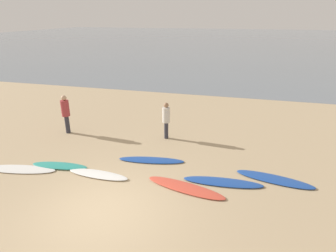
{
  "coord_description": "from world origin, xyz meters",
  "views": [
    {
      "loc": [
        3.46,
        -5.85,
        5.13
      ],
      "look_at": [
        0.48,
        5.32,
        0.6
      ],
      "focal_mm": 30.45,
      "sensor_mm": 36.0,
      "label": 1
    }
  ],
  "objects_px": {
    "surfboard_1": "(60,166)",
    "surfboard_3": "(151,160)",
    "surfboard_4": "(185,188)",
    "surfboard_6": "(274,179)",
    "surfboard_0": "(20,169)",
    "person_1": "(66,111)",
    "surfboard_2": "(98,174)",
    "person_0": "(166,118)",
    "surfboard_5": "(223,182)"
  },
  "relations": [
    {
      "from": "surfboard_1",
      "to": "surfboard_3",
      "type": "bearing_deg",
      "value": 16.57
    },
    {
      "from": "surfboard_4",
      "to": "surfboard_6",
      "type": "bearing_deg",
      "value": 36.89
    },
    {
      "from": "surfboard_1",
      "to": "surfboard_0",
      "type": "bearing_deg",
      "value": -161.96
    },
    {
      "from": "person_1",
      "to": "surfboard_2",
      "type": "bearing_deg",
      "value": 7.26
    },
    {
      "from": "surfboard_0",
      "to": "person_1",
      "type": "height_order",
      "value": "person_1"
    },
    {
      "from": "surfboard_6",
      "to": "person_0",
      "type": "bearing_deg",
      "value": 161.93
    },
    {
      "from": "surfboard_0",
      "to": "surfboard_5",
      "type": "height_order",
      "value": "surfboard_5"
    },
    {
      "from": "surfboard_4",
      "to": "person_1",
      "type": "distance_m",
      "value": 7.0
    },
    {
      "from": "person_0",
      "to": "person_1",
      "type": "xyz_separation_m",
      "value": [
        -4.57,
        -0.57,
        0.09
      ]
    },
    {
      "from": "surfboard_2",
      "to": "surfboard_4",
      "type": "distance_m",
      "value": 3.04
    },
    {
      "from": "surfboard_3",
      "to": "surfboard_5",
      "type": "xyz_separation_m",
      "value": [
        2.73,
        -0.84,
        0.0
      ]
    },
    {
      "from": "surfboard_2",
      "to": "person_0",
      "type": "relative_size",
      "value": 1.34
    },
    {
      "from": "surfboard_1",
      "to": "surfboard_2",
      "type": "height_order",
      "value": "surfboard_1"
    },
    {
      "from": "surfboard_1",
      "to": "person_0",
      "type": "height_order",
      "value": "person_0"
    },
    {
      "from": "surfboard_1",
      "to": "person_1",
      "type": "xyz_separation_m",
      "value": [
        -1.53,
        2.91,
        1.01
      ]
    },
    {
      "from": "surfboard_3",
      "to": "surfboard_4",
      "type": "height_order",
      "value": "surfboard_4"
    },
    {
      "from": "surfboard_4",
      "to": "person_0",
      "type": "xyz_separation_m",
      "value": [
        -1.62,
        3.66,
        0.93
      ]
    },
    {
      "from": "surfboard_3",
      "to": "person_1",
      "type": "xyz_separation_m",
      "value": [
        -4.59,
        1.62,
        1.02
      ]
    },
    {
      "from": "surfboard_2",
      "to": "person_1",
      "type": "bearing_deg",
      "value": 137.68
    },
    {
      "from": "surfboard_3",
      "to": "surfboard_6",
      "type": "relative_size",
      "value": 0.99
    },
    {
      "from": "surfboard_5",
      "to": "person_1",
      "type": "relative_size",
      "value": 1.44
    },
    {
      "from": "surfboard_3",
      "to": "surfboard_4",
      "type": "bearing_deg",
      "value": -51.43
    },
    {
      "from": "surfboard_2",
      "to": "surfboard_0",
      "type": "bearing_deg",
      "value": -170.46
    },
    {
      "from": "surfboard_6",
      "to": "surfboard_5",
      "type": "bearing_deg",
      "value": -148.57
    },
    {
      "from": "surfboard_3",
      "to": "surfboard_5",
      "type": "relative_size",
      "value": 0.96
    },
    {
      "from": "surfboard_4",
      "to": "surfboard_5",
      "type": "xyz_separation_m",
      "value": [
        1.12,
        0.63,
        0.0
      ]
    },
    {
      "from": "surfboard_2",
      "to": "person_1",
      "type": "distance_m",
      "value": 4.52
    },
    {
      "from": "surfboard_2",
      "to": "surfboard_3",
      "type": "distance_m",
      "value": 2.05
    },
    {
      "from": "surfboard_4",
      "to": "person_0",
      "type": "distance_m",
      "value": 4.11
    },
    {
      "from": "surfboard_2",
      "to": "surfboard_3",
      "type": "relative_size",
      "value": 0.9
    },
    {
      "from": "surfboard_2",
      "to": "person_0",
      "type": "distance_m",
      "value": 4.03
    },
    {
      "from": "surfboard_5",
      "to": "person_0",
      "type": "xyz_separation_m",
      "value": [
        -2.75,
        3.03,
        0.93
      ]
    },
    {
      "from": "person_1",
      "to": "surfboard_4",
      "type": "bearing_deg",
      "value": 25.11
    },
    {
      "from": "person_1",
      "to": "surfboard_0",
      "type": "bearing_deg",
      "value": -33.53
    },
    {
      "from": "surfboard_3",
      "to": "person_0",
      "type": "distance_m",
      "value": 2.38
    },
    {
      "from": "surfboard_4",
      "to": "person_0",
      "type": "bearing_deg",
      "value": 126.58
    },
    {
      "from": "surfboard_1",
      "to": "person_0",
      "type": "bearing_deg",
      "value": 42.63
    },
    {
      "from": "surfboard_6",
      "to": "person_0",
      "type": "relative_size",
      "value": 1.52
    },
    {
      "from": "surfboard_5",
      "to": "surfboard_6",
      "type": "xyz_separation_m",
      "value": [
        1.64,
        0.62,
        0.0
      ]
    },
    {
      "from": "surfboard_5",
      "to": "surfboard_0",
      "type": "bearing_deg",
      "value": -176.04
    },
    {
      "from": "surfboard_0",
      "to": "person_0",
      "type": "relative_size",
      "value": 1.59
    },
    {
      "from": "surfboard_0",
      "to": "surfboard_1",
      "type": "xyz_separation_m",
      "value": [
        1.23,
        0.55,
        0.02
      ]
    },
    {
      "from": "surfboard_2",
      "to": "surfboard_4",
      "type": "bearing_deg",
      "value": 1.91
    },
    {
      "from": "surfboard_3",
      "to": "surfboard_1",
      "type": "bearing_deg",
      "value": -166.33
    },
    {
      "from": "surfboard_2",
      "to": "person_1",
      "type": "xyz_separation_m",
      "value": [
        -3.15,
        3.08,
        1.01
      ]
    },
    {
      "from": "surfboard_1",
      "to": "surfboard_4",
      "type": "bearing_deg",
      "value": -8.38
    },
    {
      "from": "surfboard_3",
      "to": "surfboard_6",
      "type": "xyz_separation_m",
      "value": [
        4.37,
        -0.22,
        0.0
      ]
    },
    {
      "from": "surfboard_6",
      "to": "person_0",
      "type": "distance_m",
      "value": 5.09
    },
    {
      "from": "person_1",
      "to": "surfboard_5",
      "type": "bearing_deg",
      "value": 33.01
    },
    {
      "from": "surfboard_5",
      "to": "surfboard_3",
      "type": "bearing_deg",
      "value": 158.79
    }
  ]
}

